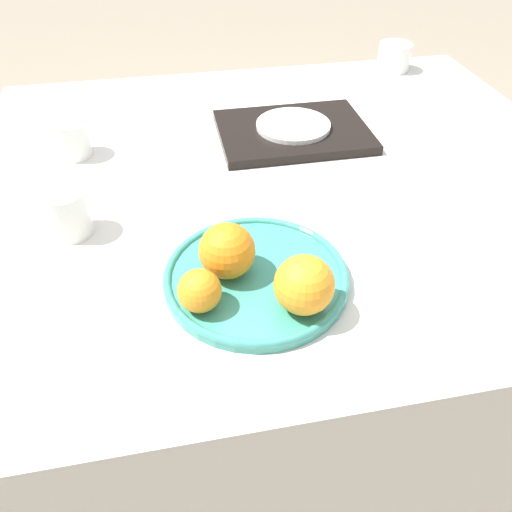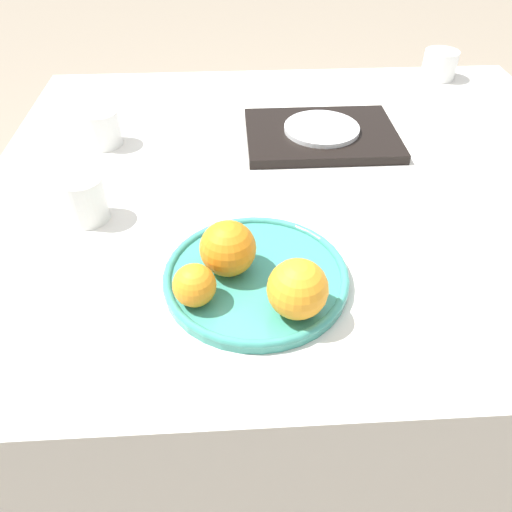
# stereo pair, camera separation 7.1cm
# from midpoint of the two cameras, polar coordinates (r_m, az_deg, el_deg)

# --- Properties ---
(ground_plane) EXTENTS (12.00, 12.00, 0.00)m
(ground_plane) POSITION_cam_midpoint_polar(r_m,az_deg,el_deg) (1.49, 5.32, -14.53)
(ground_plane) COLOR gray
(table) EXTENTS (1.24, 1.08, 0.71)m
(table) POSITION_cam_midpoint_polar(r_m,az_deg,el_deg) (1.22, 6.35, -5.04)
(table) COLOR silver
(table) RESTS_ON ground_plane
(fruit_platter) EXTENTS (0.27, 0.27, 0.02)m
(fruit_platter) POSITION_cam_midpoint_polar(r_m,az_deg,el_deg) (0.74, 2.76, -2.44)
(fruit_platter) COLOR teal
(fruit_platter) RESTS_ON table
(orange_0) EXTENTS (0.08, 0.08, 0.08)m
(orange_0) POSITION_cam_midpoint_polar(r_m,az_deg,el_deg) (0.71, -0.40, 0.75)
(orange_0) COLOR orange
(orange_0) RESTS_ON fruit_platter
(orange_1) EXTENTS (0.06, 0.06, 0.06)m
(orange_1) POSITION_cam_midpoint_polar(r_m,az_deg,el_deg) (0.68, -4.08, -3.50)
(orange_1) COLOR orange
(orange_1) RESTS_ON fruit_platter
(orange_2) EXTENTS (0.08, 0.08, 0.08)m
(orange_2) POSITION_cam_midpoint_polar(r_m,az_deg,el_deg) (0.66, 7.87, -3.91)
(orange_2) COLOR orange
(orange_2) RESTS_ON fruit_platter
(serving_tray) EXTENTS (0.32, 0.24, 0.02)m
(serving_tray) POSITION_cam_midpoint_polar(r_m,az_deg,el_deg) (1.11, 9.32, 13.45)
(serving_tray) COLOR black
(serving_tray) RESTS_ON table
(side_plate) EXTENTS (0.16, 0.16, 0.01)m
(side_plate) POSITION_cam_midpoint_polar(r_m,az_deg,el_deg) (1.11, 9.40, 14.13)
(side_plate) COLOR white
(side_plate) RESTS_ON serving_tray
(cup_0) EXTENTS (0.07, 0.07, 0.07)m
(cup_0) POSITION_cam_midpoint_polar(r_m,az_deg,el_deg) (1.11, -15.37, 13.83)
(cup_0) COLOR white
(cup_0) RESTS_ON table
(cup_1) EXTENTS (0.09, 0.09, 0.07)m
(cup_1) POSITION_cam_midpoint_polar(r_m,az_deg,el_deg) (1.50, 21.63, 19.64)
(cup_1) COLOR white
(cup_1) RESTS_ON table
(cup_2) EXTENTS (0.07, 0.07, 0.08)m
(cup_2) POSITION_cam_midpoint_polar(r_m,az_deg,el_deg) (0.88, -16.79, 6.13)
(cup_2) COLOR white
(cup_2) RESTS_ON table
(napkin) EXTENTS (0.14, 0.12, 0.01)m
(napkin) POSITION_cam_midpoint_polar(r_m,az_deg,el_deg) (1.26, -18.24, 15.00)
(napkin) COLOR white
(napkin) RESTS_ON table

